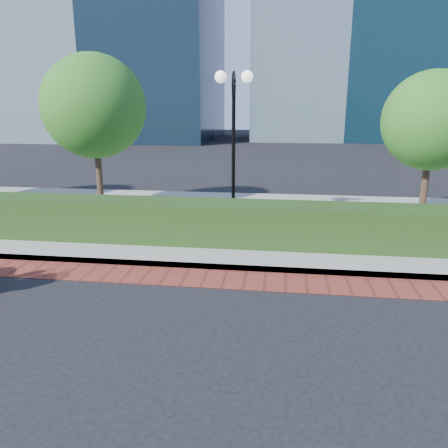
# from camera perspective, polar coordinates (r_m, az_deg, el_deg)

# --- Properties ---
(ground) EXTENTS (120.00, 120.00, 0.00)m
(ground) POSITION_cam_1_polar(r_m,az_deg,el_deg) (7.99, -10.50, -10.74)
(ground) COLOR black
(ground) RESTS_ON ground
(brick_strip) EXTENTS (60.00, 1.00, 0.01)m
(brick_strip) POSITION_cam_1_polar(r_m,az_deg,el_deg) (9.30, -7.65, -6.76)
(brick_strip) COLOR maroon
(brick_strip) RESTS_ON ground
(sidewalk) EXTENTS (60.00, 8.00, 0.15)m
(sidewalk) POSITION_cam_1_polar(r_m,az_deg,el_deg) (13.45, -2.66, 0.59)
(sidewalk) COLOR gray
(sidewalk) RESTS_ON ground
(hedge_main) EXTENTS (18.00, 1.20, 1.00)m
(hedge_main) POSITION_cam_1_polar(r_m,az_deg,el_deg) (11.03, -4.92, 0.37)
(hedge_main) COLOR black
(hedge_main) RESTS_ON sidewalk
(lamppost) EXTENTS (1.02, 0.70, 4.21)m
(lamppost) POSITION_cam_1_polar(r_m,az_deg,el_deg) (12.09, 1.26, 12.81)
(lamppost) COLOR black
(lamppost) RESTS_ON sidewalk
(tree_b) EXTENTS (3.20, 3.20, 4.89)m
(tree_b) POSITION_cam_1_polar(r_m,az_deg,el_deg) (14.54, -16.61, 14.47)
(tree_b) COLOR #332319
(tree_b) RESTS_ON sidewalk
(tree_c) EXTENTS (2.80, 2.80, 4.30)m
(tree_c) POSITION_cam_1_polar(r_m,az_deg,el_deg) (13.94, 25.58, 12.05)
(tree_c) COLOR #332319
(tree_c) RESTS_ON sidewalk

